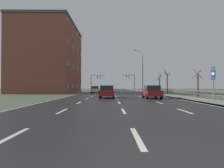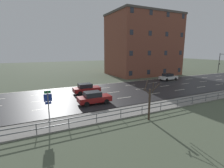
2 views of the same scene
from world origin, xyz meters
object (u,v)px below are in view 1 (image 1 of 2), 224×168
car_mid_centre (95,89)px  brick_building (49,59)px  highway_sign (213,79)px  traffic_signal_left (95,80)px  street_lamp_midground (142,71)px  car_near_right (107,92)px  traffic_signal_right (131,80)px  car_near_left (152,92)px

car_mid_centre → brick_building: 13.24m
highway_sign → traffic_signal_left: size_ratio=0.57×
car_mid_centre → street_lamp_midground: bearing=22.2°
traffic_signal_left → car_mid_centre: (2.25, -23.20, -3.14)m
traffic_signal_left → car_near_right: (5.42, -43.08, -3.14)m
highway_sign → car_mid_centre: (-12.76, 26.35, -1.27)m
highway_sign → brick_building: (-23.80, 27.26, 5.98)m
street_lamp_midground → highway_sign: street_lamp_midground is taller
street_lamp_midground → car_mid_centre: bearing=-157.8°
traffic_signal_right → car_near_left: bearing=-93.4°
street_lamp_midground → car_mid_centre: street_lamp_midground is taller
traffic_signal_left → car_near_left: size_ratio=1.38×
traffic_signal_right → brick_building: brick_building is taller
car_near_left → car_near_right: size_ratio=1.00×
traffic_signal_left → brick_building: (-8.80, -22.28, 4.10)m
highway_sign → car_near_left: 7.21m
traffic_signal_left → car_near_left: traffic_signal_left is taller
traffic_signal_right → brick_building: size_ratio=0.33×
highway_sign → traffic_signal_right: (-1.59, 50.06, 1.98)m
highway_sign → traffic_signal_right: bearing=91.8°
car_mid_centre → car_near_right: same height
traffic_signal_left → car_mid_centre: bearing=-84.5°
car_near_right → street_lamp_midground: bearing=71.8°
traffic_signal_left → car_near_right: 43.54m
highway_sign → car_near_left: (-4.19, 5.73, -1.27)m
highway_sign → street_lamp_midground: bearing=91.7°
brick_building → car_near_left: bearing=-47.7°
car_mid_centre → car_near_right: bearing=-81.0°
car_near_right → car_near_left: bearing=-6.6°
highway_sign → brick_building: brick_building is taller
traffic_signal_right → car_mid_centre: (-11.17, -23.71, -3.25)m
highway_sign → car_mid_centre: size_ratio=0.79×
traffic_signal_right → traffic_signal_left: traffic_signal_right is taller
highway_sign → traffic_signal_right: 50.12m
highway_sign → traffic_signal_right: traffic_signal_right is taller
car_near_left → car_near_right: bearing=173.3°
street_lamp_midground → car_mid_centre: 13.58m
car_near_right → brick_building: size_ratio=0.23×
street_lamp_midground → car_near_right: street_lamp_midground is taller
street_lamp_midground → car_near_right: size_ratio=2.68×
car_near_right → highway_sign: bearing=-32.9°
traffic_signal_right → car_near_left: traffic_signal_right is taller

